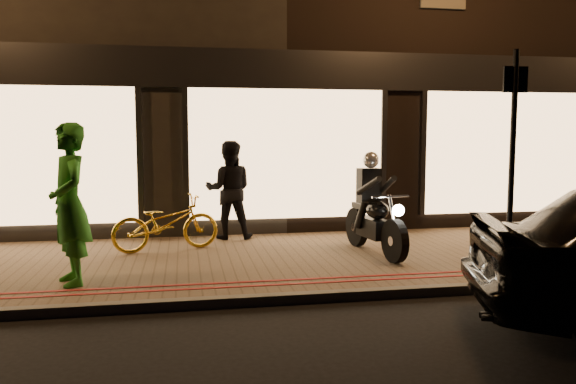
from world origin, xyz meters
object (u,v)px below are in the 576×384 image
Objects in this scene: bicycle_gold at (166,223)px; person_green at (69,204)px; motorcycle at (374,214)px; sign_post at (513,148)px.

person_green is at bearing 134.34° from bicycle_gold.
bicycle_gold is at bearing 158.89° from motorcycle.
motorcycle is 1.14× the size of bicycle_gold.
sign_post is 1.49× the size of person_green.
motorcycle reaches higher than bicycle_gold.
motorcycle is 0.97× the size of person_green.
bicycle_gold is at bearing 156.58° from sign_post.
person_green is at bearing -173.80° from motorcycle.
person_green is (-1.10, -1.82, 0.56)m from bicycle_gold.
bicycle_gold is at bearing 125.43° from person_green.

